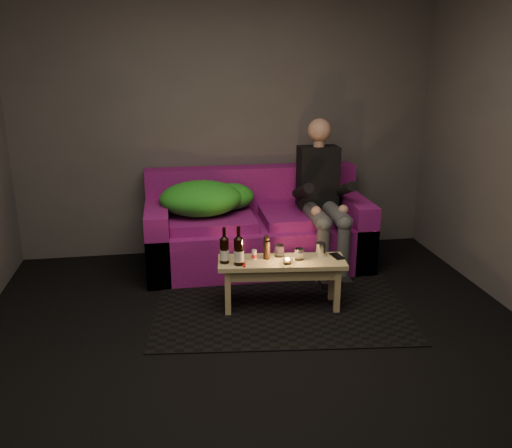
{
  "coord_description": "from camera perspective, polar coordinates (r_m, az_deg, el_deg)",
  "views": [
    {
      "loc": [
        -0.57,
        -2.93,
        1.91
      ],
      "look_at": [
        0.15,
        1.46,
        0.5
      ],
      "focal_mm": 38.0,
      "sensor_mm": 36.0,
      "label": 1
    }
  ],
  "objects": [
    {
      "name": "tumbler_front",
      "position": [
        4.15,
        4.57,
        -3.19
      ],
      "size": [
        0.09,
        0.09,
        0.09
      ],
      "primitive_type": "cylinder",
      "rotation": [
        0.0,
        0.0,
        0.29
      ],
      "color": "white",
      "rests_on": "coffee_table"
    },
    {
      "name": "tealight",
      "position": [
        4.07,
        3.34,
        -3.88
      ],
      "size": [
        0.06,
        0.06,
        0.05
      ],
      "color": "white",
      "rests_on": "coffee_table"
    },
    {
      "name": "red_lighter",
      "position": [
        4.03,
        -1.25,
        -4.35
      ],
      "size": [
        0.03,
        0.07,
        0.01
      ],
      "primitive_type": "cube",
      "rotation": [
        0.0,
        0.0,
        -0.1
      ],
      "color": "red",
      "rests_on": "coffee_table"
    },
    {
      "name": "sofa",
      "position": [
        5.07,
        0.05,
        -0.76
      ],
      "size": [
        2.02,
        0.91,
        0.87
      ],
      "color": "#680D57",
      "rests_on": "floor"
    },
    {
      "name": "tumbler_back",
      "position": [
        4.21,
        2.47,
        -2.83
      ],
      "size": [
        0.1,
        0.1,
        0.09
      ],
      "primitive_type": "cylinder",
      "rotation": [
        0.0,
        0.0,
        0.35
      ],
      "color": "white",
      "rests_on": "coffee_table"
    },
    {
      "name": "rug",
      "position": [
        4.35,
        2.52,
        -8.4
      ],
      "size": [
        2.09,
        1.62,
        0.01
      ],
      "primitive_type": "cube",
      "rotation": [
        0.0,
        0.0,
        -0.11
      ],
      "color": "black",
      "rests_on": "floor"
    },
    {
      "name": "floor",
      "position": [
        3.54,
        1.45,
        -15.05
      ],
      "size": [
        4.5,
        4.5,
        0.0
      ],
      "primitive_type": "plane",
      "color": "black",
      "rests_on": "ground"
    },
    {
      "name": "green_blanket",
      "position": [
        4.91,
        -5.34,
        2.7
      ],
      "size": [
        0.89,
        0.61,
        0.3
      ],
      "color": "#2B7815",
      "rests_on": "sofa"
    },
    {
      "name": "person",
      "position": [
        4.93,
        6.99,
        3.23
      ],
      "size": [
        0.36,
        0.84,
        1.35
      ],
      "color": "black",
      "rests_on": "sofa"
    },
    {
      "name": "smartphone",
      "position": [
        4.26,
        8.53,
        -3.37
      ],
      "size": [
        0.09,
        0.15,
        0.01
      ],
      "primitive_type": "cube",
      "rotation": [
        0.0,
        0.0,
        0.16
      ],
      "color": "black",
      "rests_on": "coffee_table"
    },
    {
      "name": "steel_cup",
      "position": [
        4.24,
        6.8,
        -2.65
      ],
      "size": [
        0.09,
        0.09,
        0.11
      ],
      "primitive_type": "cylinder",
      "rotation": [
        0.0,
        0.0,
        0.1
      ],
      "color": "silver",
      "rests_on": "coffee_table"
    },
    {
      "name": "beer_bottle_b",
      "position": [
        4.02,
        -1.83,
        -2.83
      ],
      "size": [
        0.08,
        0.08,
        0.3
      ],
      "color": "black",
      "rests_on": "coffee_table"
    },
    {
      "name": "beer_bottle_a",
      "position": [
        4.06,
        -3.35,
        -2.74
      ],
      "size": [
        0.07,
        0.07,
        0.28
      ],
      "color": "black",
      "rests_on": "coffee_table"
    },
    {
      "name": "pepper_mill",
      "position": [
        4.15,
        1.14,
        -2.74
      ],
      "size": [
        0.07,
        0.07,
        0.14
      ],
      "primitive_type": "cylinder",
      "rotation": [
        0.0,
        0.0,
        -0.35
      ],
      "color": "black",
      "rests_on": "coffee_table"
    },
    {
      "name": "room",
      "position": [
        3.46,
        0.19,
        13.15
      ],
      "size": [
        4.5,
        4.5,
        4.5
      ],
      "color": "silver",
      "rests_on": "ground"
    },
    {
      "name": "coffee_table",
      "position": [
        4.18,
        2.72,
        -4.71
      ],
      "size": [
        1.0,
        0.41,
        0.4
      ],
      "rotation": [
        0.0,
        0.0,
        -0.11
      ],
      "color": "tan",
      "rests_on": "rug"
    },
    {
      "name": "salt_shaker",
      "position": [
        4.14,
        -0.19,
        -3.24
      ],
      "size": [
        0.04,
        0.04,
        0.08
      ],
      "primitive_type": "cylinder",
      "rotation": [
        0.0,
        0.0,
        0.01
      ],
      "color": "silver",
      "rests_on": "coffee_table"
    }
  ]
}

